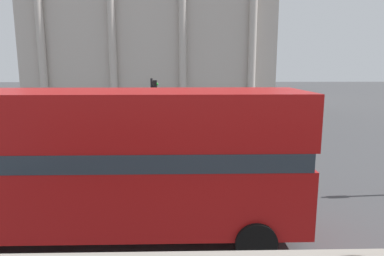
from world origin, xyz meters
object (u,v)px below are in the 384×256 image
(plaza_building_left, at_px, (152,30))
(traffic_light_mid, at_px, (153,105))
(pedestrian_yellow, at_px, (183,161))
(double_decker_bus, at_px, (86,159))
(pedestrian_grey, at_px, (231,107))

(plaza_building_left, distance_m, traffic_light_mid, 29.58)
(traffic_light_mid, distance_m, pedestrian_yellow, 5.41)
(double_decker_bus, height_order, traffic_light_mid, double_decker_bus)
(double_decker_bus, relative_size, pedestrian_grey, 6.73)
(plaza_building_left, relative_size, pedestrian_yellow, 19.64)
(plaza_building_left, height_order, pedestrian_yellow, plaza_building_left)
(pedestrian_grey, height_order, pedestrian_yellow, pedestrian_grey)
(traffic_light_mid, bearing_deg, pedestrian_yellow, -71.97)
(double_decker_bus, bearing_deg, pedestrian_grey, 73.27)
(pedestrian_grey, bearing_deg, plaza_building_left, 158.50)
(plaza_building_left, distance_m, pedestrian_grey, 19.99)
(plaza_building_left, relative_size, pedestrian_grey, 18.51)
(pedestrian_yellow, bearing_deg, traffic_light_mid, 168.59)
(traffic_light_mid, xyz_separation_m, pedestrian_yellow, (1.59, -4.89, -1.70))
(double_decker_bus, bearing_deg, traffic_light_mid, 84.76)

